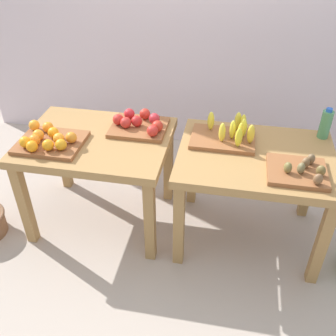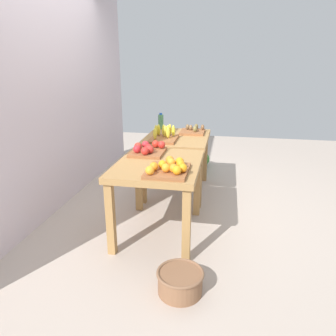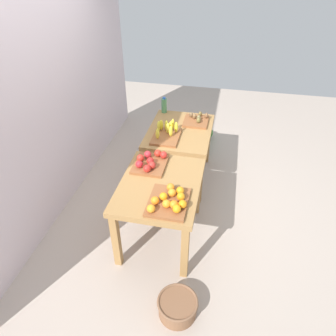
{
  "view_description": "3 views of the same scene",
  "coord_description": "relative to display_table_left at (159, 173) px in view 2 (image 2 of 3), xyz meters",
  "views": [
    {
      "loc": [
        0.38,
        -2.21,
        2.18
      ],
      "look_at": [
        -0.04,
        0.03,
        0.54
      ],
      "focal_mm": 41.45,
      "sensor_mm": 36.0,
      "label": 1
    },
    {
      "loc": [
        -3.4,
        -0.63,
        1.68
      ],
      "look_at": [
        -0.04,
        0.0,
        0.52
      ],
      "focal_mm": 33.86,
      "sensor_mm": 36.0,
      "label": 2
    },
    {
      "loc": [
        -2.87,
        -0.57,
        2.68
      ],
      "look_at": [
        -0.05,
        0.03,
        0.58
      ],
      "focal_mm": 32.82,
      "sensor_mm": 36.0,
      "label": 3
    }
  ],
  "objects": [
    {
      "name": "kiwi_bin",
      "position": [
        1.37,
        -0.18,
        0.14
      ],
      "size": [
        0.36,
        0.32,
        0.1
      ],
      "color": "brown",
      "rests_on": "display_table_right"
    },
    {
      "name": "display_table_right",
      "position": [
        1.12,
        0.0,
        0.0
      ],
      "size": [
        1.04,
        0.8,
        0.75
      ],
      "color": "#A47844",
      "rests_on": "ground_plane"
    },
    {
      "name": "wicker_basket",
      "position": [
        -0.86,
        -0.35,
        -0.55
      ],
      "size": [
        0.36,
        0.36,
        0.18
      ],
      "color": "brown",
      "rests_on": "ground_plane"
    },
    {
      "name": "display_table_left",
      "position": [
        0.0,
        0.0,
        0.0
      ],
      "size": [
        1.04,
        0.8,
        0.75
      ],
      "color": "#A47844",
      "rests_on": "ground_plane"
    },
    {
      "name": "back_wall",
      "position": [
        0.56,
        1.35,
        0.86
      ],
      "size": [
        4.4,
        0.12,
        3.0
      ],
      "primitive_type": "cube",
      "color": "silver",
      "rests_on": "ground_plane"
    },
    {
      "name": "ground_plane",
      "position": [
        0.56,
        0.0,
        -0.64
      ],
      "size": [
        8.0,
        8.0,
        0.0
      ],
      "primitive_type": "plane",
      "color": "#B5A597"
    },
    {
      "name": "banana_crate",
      "position": [
        0.92,
        0.13,
        0.16
      ],
      "size": [
        0.44,
        0.32,
        0.17
      ],
      "color": "brown",
      "rests_on": "display_table_right"
    },
    {
      "name": "water_bottle",
      "position": [
        1.57,
        0.31,
        0.22
      ],
      "size": [
        0.08,
        0.08,
        0.22
      ],
      "color": "#4C8C59",
      "rests_on": "display_table_right"
    },
    {
      "name": "orange_bin",
      "position": [
        -0.28,
        -0.15,
        0.15
      ],
      "size": [
        0.44,
        0.37,
        0.11
      ],
      "color": "brown",
      "rests_on": "display_table_left"
    },
    {
      "name": "apple_bin",
      "position": [
        0.28,
        0.18,
        0.15
      ],
      "size": [
        0.41,
        0.34,
        0.11
      ],
      "color": "brown",
      "rests_on": "display_table_left"
    },
    {
      "name": "watermelon_pile",
      "position": [
        2.07,
        -0.23,
        -0.52
      ],
      "size": [
        0.68,
        0.4,
        0.25
      ],
      "color": "#2E7429",
      "rests_on": "ground_plane"
    }
  ]
}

